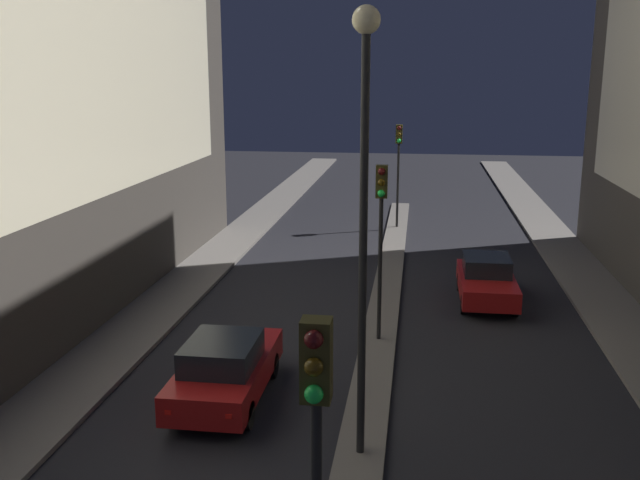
# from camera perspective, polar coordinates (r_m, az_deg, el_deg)

# --- Properties ---
(median_strip) EXTENTS (1.00, 37.82, 0.13)m
(median_strip) POSITION_cam_1_polar(r_m,az_deg,el_deg) (23.67, 5.14, -5.37)
(median_strip) COLOR #66605B
(median_strip) RESTS_ON ground
(traffic_light_near) EXTENTS (0.32, 0.42, 5.02)m
(traffic_light_near) POSITION_cam_1_polar(r_m,az_deg,el_deg) (7.90, -0.32, -15.74)
(traffic_light_near) COLOR black
(traffic_light_near) RESTS_ON median_strip
(traffic_light_mid) EXTENTS (0.32, 0.42, 5.02)m
(traffic_light_mid) POSITION_cam_1_polar(r_m,az_deg,el_deg) (19.76, 4.90, 2.07)
(traffic_light_mid) COLOR black
(traffic_light_mid) RESTS_ON median_strip
(traffic_light_far) EXTENTS (0.32, 0.42, 5.02)m
(traffic_light_far) POSITION_cam_1_polar(r_m,az_deg,el_deg) (34.97, 6.31, 6.94)
(traffic_light_far) COLOR black
(traffic_light_far) RESTS_ON median_strip
(street_lamp) EXTENTS (0.51, 0.51, 8.64)m
(street_lamp) POSITION_cam_1_polar(r_m,az_deg,el_deg) (13.19, 3.56, 5.86)
(street_lamp) COLOR black
(street_lamp) RESTS_ON median_strip
(car_left_lane) EXTENTS (1.86, 4.44, 1.60)m
(car_left_lane) POSITION_cam_1_polar(r_m,az_deg,el_deg) (17.21, -7.58, -10.16)
(car_left_lane) COLOR maroon
(car_left_lane) RESTS_ON ground
(car_right_lane) EXTENTS (1.80, 4.11, 1.54)m
(car_right_lane) POSITION_cam_1_polar(r_m,az_deg,el_deg) (24.70, 13.17, -3.14)
(car_right_lane) COLOR maroon
(car_right_lane) RESTS_ON ground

